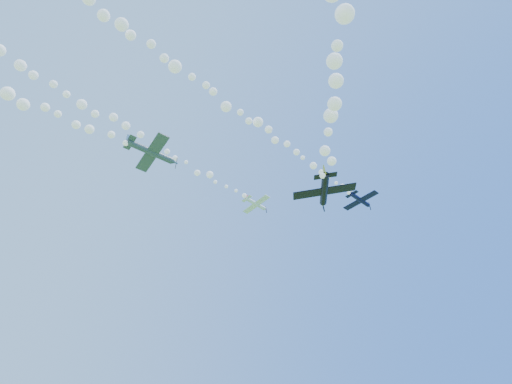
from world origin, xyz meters
TOP-DOWN VIEW (x-y plane):
  - plane_white at (15.29, 5.87)m, footprint 6.47×6.81m
  - smoke_trail_white at (-28.27, -2.13)m, footprint 83.36×17.24m
  - plane_navy at (25.59, -12.45)m, footprint 6.59×6.98m
  - smoke_trail_navy at (-14.94, -19.45)m, footprint 77.21×15.33m
  - plane_grey at (-12.23, -7.42)m, footprint 8.05×8.43m
  - plane_black at (6.52, -21.90)m, footprint 7.26×7.05m

SIDE VIEW (x-z plane):
  - plane_black at x=6.52m, z-range 34.52..36.65m
  - plane_grey at x=-12.23m, z-range 41.76..44.57m
  - smoke_trail_navy at x=-14.94m, z-range 46.13..48.75m
  - plane_navy at x=25.59m, z-range 46.78..48.54m
  - smoke_trail_white at x=-28.27m, z-range 51.54..54.32m
  - plane_white at x=15.29m, z-range 52.33..54.15m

